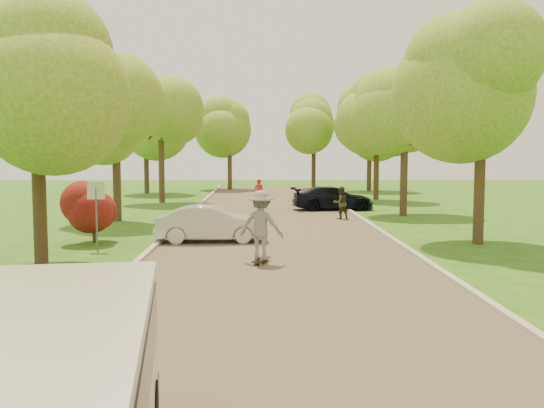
{
  "coord_description": "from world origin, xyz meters",
  "views": [
    {
      "loc": [
        -0.64,
        -15.22,
        3.16
      ],
      "look_at": [
        -0.18,
        5.85,
        1.3
      ],
      "focal_mm": 40.0,
      "sensor_mm": 36.0,
      "label": 1
    }
  ],
  "objects": [
    {
      "name": "skateboarder",
      "position": [
        -0.58,
        1.55,
        1.09
      ],
      "size": [
        1.41,
        1.06,
        1.93
      ],
      "primitive_type": "imported",
      "rotation": [
        0.0,
        0.0,
        2.84
      ],
      "color": "gray",
      "rests_on": "longboard"
    },
    {
      "name": "curb_left",
      "position": [
        -4.05,
        8.0,
        0.06
      ],
      "size": [
        0.18,
        60.0,
        0.12
      ],
      "primitive_type": "cube",
      "color": "#B2AD9E",
      "rests_on": "ground"
    },
    {
      "name": "tree_l_midb",
      "position": [
        -6.81,
        12.0,
        4.59
      ],
      "size": [
        4.3,
        4.2,
        6.62
      ],
      "color": "#382619",
      "rests_on": "ground"
    },
    {
      "name": "tree_l_far",
      "position": [
        -6.39,
        22.0,
        5.47
      ],
      "size": [
        4.92,
        4.8,
        7.79
      ],
      "color": "#382619",
      "rests_on": "ground"
    },
    {
      "name": "tree_bg_a",
      "position": [
        -8.78,
        30.0,
        5.31
      ],
      "size": [
        5.12,
        5.0,
        7.72
      ],
      "color": "#382619",
      "rests_on": "ground"
    },
    {
      "name": "tree_r_far",
      "position": [
        7.23,
        24.0,
        5.83
      ],
      "size": [
        5.33,
        5.2,
        8.34
      ],
      "color": "#382619",
      "rests_on": "ground"
    },
    {
      "name": "tree_bg_c",
      "position": [
        -2.79,
        34.0,
        5.02
      ],
      "size": [
        4.92,
        4.8,
        7.33
      ],
      "color": "#382619",
      "rests_on": "ground"
    },
    {
      "name": "longboard",
      "position": [
        -0.58,
        1.55,
        0.11
      ],
      "size": [
        0.56,
        1.03,
        0.12
      ],
      "rotation": [
        0.0,
        0.0,
        2.84
      ],
      "color": "black",
      "rests_on": "ground"
    },
    {
      "name": "person_striped",
      "position": [
        -0.63,
        18.63,
        0.79
      ],
      "size": [
        0.68,
        0.57,
        1.59
      ],
      "primitive_type": "imported",
      "rotation": [
        0.0,
        0.0,
        2.75
      ],
      "color": "red",
      "rests_on": "ground"
    },
    {
      "name": "ground",
      "position": [
        0.0,
        0.0,
        0.0
      ],
      "size": [
        100.0,
        100.0,
        0.0
      ],
      "primitive_type": "plane",
      "color": "#255E16",
      "rests_on": "ground"
    },
    {
      "name": "tree_bg_d",
      "position": [
        4.22,
        36.0,
        5.31
      ],
      "size": [
        5.12,
        5.0,
        7.72
      ],
      "color": "#382619",
      "rests_on": "ground"
    },
    {
      "name": "red_shrub",
      "position": [
        -6.3,
        5.5,
        1.1
      ],
      "size": [
        1.7,
        1.7,
        1.95
      ],
      "color": "#382619",
      "rests_on": "ground"
    },
    {
      "name": "road",
      "position": [
        0.0,
        8.0,
        0.01
      ],
      "size": [
        8.0,
        60.0,
        0.01
      ],
      "primitive_type": "cube",
      "color": "#4C4438",
      "rests_on": "ground"
    },
    {
      "name": "silver_sedan",
      "position": [
        -2.3,
        5.63,
        0.63
      ],
      "size": [
        3.89,
        1.51,
        1.26
      ],
      "primitive_type": "imported",
      "rotation": [
        0.0,
        0.0,
        1.62
      ],
      "color": "silver",
      "rests_on": "ground"
    },
    {
      "name": "tree_r_midb",
      "position": [
        6.6,
        14.0,
        4.88
      ],
      "size": [
        4.51,
        4.4,
        7.01
      ],
      "color": "#382619",
      "rests_on": "ground"
    },
    {
      "name": "person_olive",
      "position": [
        3.13,
        12.49,
        0.76
      ],
      "size": [
        0.9,
        0.81,
        1.51
      ],
      "primitive_type": "imported",
      "rotation": [
        0.0,
        0.0,
        3.53
      ],
      "color": "#2D2F1C",
      "rests_on": "ground"
    },
    {
      "name": "tree_bg_b",
      "position": [
        8.22,
        32.0,
        5.54
      ],
      "size": [
        5.12,
        5.0,
        7.95
      ],
      "color": "#382619",
      "rests_on": "ground"
    },
    {
      "name": "dark_sedan",
      "position": [
        3.3,
        16.86,
        0.63
      ],
      "size": [
        4.5,
        2.24,
        1.26
      ],
      "primitive_type": "imported",
      "rotation": [
        0.0,
        0.0,
        1.68
      ],
      "color": "black",
      "rests_on": "ground"
    },
    {
      "name": "tree_r_mida",
      "position": [
        7.02,
        5.0,
        5.54
      ],
      "size": [
        5.13,
        5.0,
        7.95
      ],
      "color": "#382619",
      "rests_on": "ground"
    },
    {
      "name": "street_sign",
      "position": [
        -5.8,
        4.0,
        1.56
      ],
      "size": [
        0.55,
        0.06,
        2.17
      ],
      "color": "#59595E",
      "rests_on": "ground"
    },
    {
      "name": "curb_right",
      "position": [
        4.05,
        8.0,
        0.06
      ],
      "size": [
        0.18,
        60.0,
        0.12
      ],
      "primitive_type": "cube",
      "color": "#B2AD9E",
      "rests_on": "ground"
    },
    {
      "name": "tree_l_mida",
      "position": [
        -6.3,
        1.0,
        5.17
      ],
      "size": [
        4.71,
        4.6,
        7.39
      ],
      "color": "#382619",
      "rests_on": "ground"
    }
  ]
}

